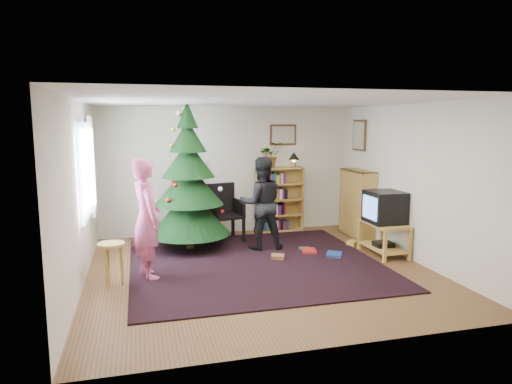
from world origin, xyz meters
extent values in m
plane|color=brown|center=(0.00, 0.00, 0.00)|extent=(5.00, 5.00, 0.00)
plane|color=white|center=(0.00, 0.00, 2.50)|extent=(5.00, 5.00, 0.00)
cube|color=silver|center=(0.00, 2.50, 1.25)|extent=(5.00, 0.02, 2.50)
cube|color=silver|center=(0.00, -2.50, 1.25)|extent=(5.00, 0.02, 2.50)
cube|color=silver|center=(-2.50, 0.00, 1.25)|extent=(0.02, 5.00, 2.50)
cube|color=silver|center=(2.50, 0.00, 1.25)|extent=(0.02, 5.00, 2.50)
cube|color=black|center=(0.00, 0.30, 0.01)|extent=(3.80, 3.60, 0.02)
cube|color=silver|center=(-2.47, 0.60, 1.50)|extent=(0.04, 1.20, 1.40)
cube|color=silver|center=(-2.43, 1.30, 1.50)|extent=(0.06, 0.35, 1.60)
cube|color=#4C3319|center=(1.15, 2.48, 1.95)|extent=(0.55, 0.03, 0.42)
cube|color=beige|center=(1.15, 2.48, 1.95)|extent=(0.47, 0.01, 0.34)
cube|color=#4C3319|center=(2.48, 1.75, 1.95)|extent=(0.03, 0.50, 0.60)
cube|color=beige|center=(2.48, 1.75, 1.95)|extent=(0.01, 0.42, 0.52)
cylinder|color=#3F2816|center=(-0.89, 1.41, 0.14)|extent=(0.14, 0.14, 0.27)
cone|color=black|center=(-0.89, 1.41, 0.67)|extent=(1.41, 1.41, 0.79)
cone|color=black|center=(-0.89, 1.41, 1.15)|extent=(1.18, 1.18, 0.70)
cone|color=black|center=(-0.89, 1.41, 1.58)|extent=(0.91, 0.91, 0.62)
cone|color=black|center=(-0.89, 1.41, 1.98)|extent=(0.64, 0.64, 0.54)
cone|color=black|center=(-0.89, 1.41, 2.33)|extent=(0.36, 0.36, 0.45)
cube|color=gold|center=(1.04, 2.34, 0.65)|extent=(0.95, 0.30, 1.30)
cube|color=gold|center=(1.04, 2.34, 1.29)|extent=(0.95, 0.30, 0.03)
cube|color=gold|center=(2.34, 1.48, 0.65)|extent=(0.30, 0.95, 1.30)
cube|color=gold|center=(2.34, 1.48, 1.29)|extent=(0.30, 0.95, 0.03)
cube|color=gold|center=(2.22, 0.27, 0.53)|extent=(0.50, 0.91, 0.04)
cube|color=gold|center=(2.00, -0.16, 0.26)|extent=(0.05, 0.05, 0.51)
cube|color=gold|center=(2.44, -0.16, 0.26)|extent=(0.05, 0.05, 0.51)
cube|color=gold|center=(2.00, 0.69, 0.26)|extent=(0.05, 0.05, 0.51)
cube|color=gold|center=(2.44, 0.69, 0.26)|extent=(0.05, 0.05, 0.51)
cube|color=gold|center=(2.22, 0.27, 0.12)|extent=(0.46, 0.87, 0.03)
cube|color=black|center=(2.22, 0.27, 0.17)|extent=(0.30, 0.25, 0.08)
cube|color=black|center=(2.22, 0.27, 0.81)|extent=(0.54, 0.60, 0.52)
cube|color=#5178DD|center=(1.94, 0.27, 0.81)|extent=(0.01, 0.47, 0.38)
cube|color=black|center=(-0.19, 1.80, 0.48)|extent=(0.68, 0.68, 0.05)
cube|color=black|center=(-0.19, 2.06, 0.77)|extent=(0.58, 0.16, 0.58)
cube|color=black|center=(-0.45, 1.54, 0.24)|extent=(0.06, 0.06, 0.48)
cube|color=black|center=(0.07, 1.54, 0.24)|extent=(0.06, 0.06, 0.48)
cube|color=black|center=(-0.45, 2.06, 0.24)|extent=(0.06, 0.06, 0.48)
cube|color=black|center=(0.07, 2.06, 0.24)|extent=(0.06, 0.06, 0.48)
cylinder|color=gold|center=(-2.11, -0.15, 0.58)|extent=(0.36, 0.36, 0.04)
cylinder|color=gold|center=(-1.98, -0.15, 0.28)|extent=(0.04, 0.04, 0.56)
cylinder|color=gold|center=(-2.18, -0.04, 0.28)|extent=(0.04, 0.04, 0.56)
cylinder|color=gold|center=(-2.18, -0.26, 0.28)|extent=(0.04, 0.04, 0.56)
imported|color=#D25489|center=(-1.63, 0.08, 0.86)|extent=(0.58, 0.72, 1.72)
imported|color=black|center=(0.32, 1.10, 0.81)|extent=(0.82, 0.66, 1.61)
imported|color=gray|center=(0.84, 2.34, 1.56)|extent=(0.50, 0.44, 0.51)
cylinder|color=#A57F33|center=(1.34, 2.34, 1.35)|extent=(0.10, 0.10, 0.10)
sphere|color=#FFD88C|center=(1.34, 2.34, 1.45)|extent=(0.10, 0.10, 0.10)
cone|color=black|center=(1.34, 2.34, 1.53)|extent=(0.23, 0.23, 0.15)
cube|color=#A51E19|center=(1.04, 0.64, 0.04)|extent=(0.20, 0.20, 0.08)
cube|color=navy|center=(1.37, 0.36, 0.04)|extent=(0.20, 0.20, 0.08)
cube|color=#1E592D|center=(1.03, 0.86, 0.04)|extent=(0.20, 0.20, 0.08)
cube|color=gold|center=(1.98, 0.91, 0.04)|extent=(0.20, 0.20, 0.08)
cube|color=brown|center=(0.41, 0.42, 0.04)|extent=(0.20, 0.20, 0.08)
camera|label=1|loc=(-1.72, -6.39, 2.19)|focal=32.00mm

